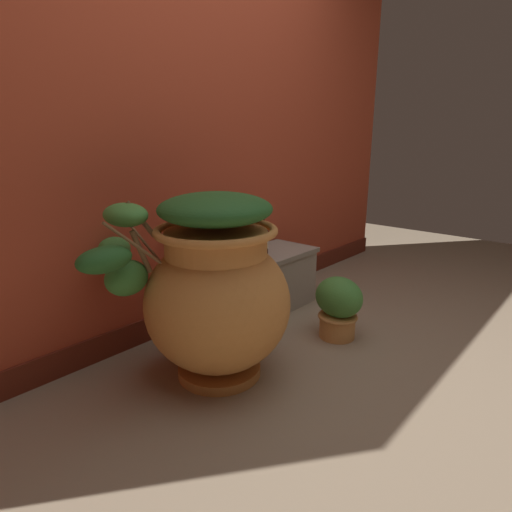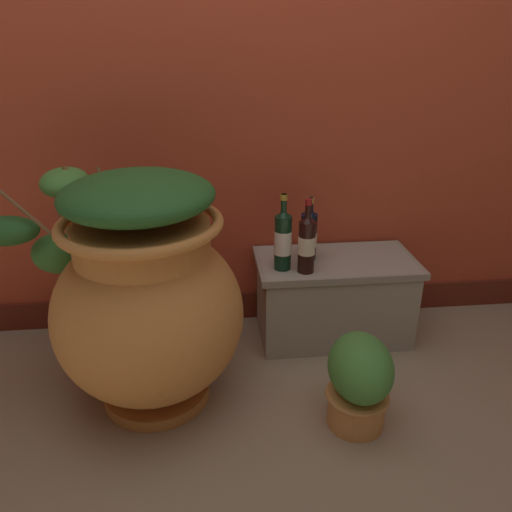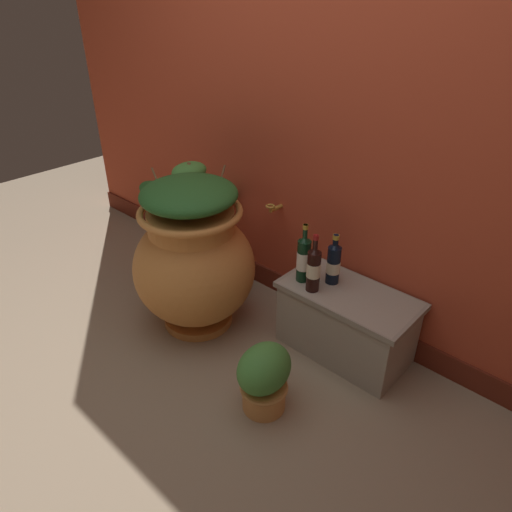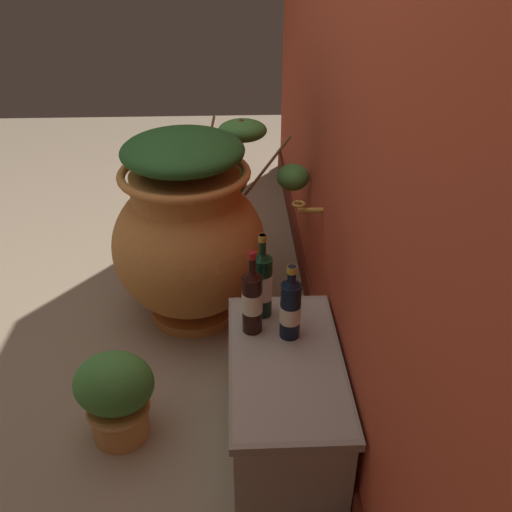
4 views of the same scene
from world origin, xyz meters
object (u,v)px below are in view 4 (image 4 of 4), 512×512
(terracotta_urn, at_px, (191,230))
(wine_bottle_middle, at_px, (252,299))
(potted_shrub, at_px, (116,395))
(wine_bottle_right, at_px, (291,306))
(wine_bottle_left, at_px, (262,282))

(terracotta_urn, distance_m, wine_bottle_middle, 0.69)
(wine_bottle_middle, bearing_deg, potted_shrub, -78.12)
(potted_shrub, bearing_deg, wine_bottle_middle, 101.88)
(wine_bottle_middle, relative_size, wine_bottle_right, 1.13)
(terracotta_urn, bearing_deg, wine_bottle_middle, 21.39)
(terracotta_urn, bearing_deg, wine_bottle_right, 29.32)
(terracotta_urn, relative_size, wine_bottle_right, 3.33)
(wine_bottle_left, bearing_deg, potted_shrub, -69.58)
(terracotta_urn, distance_m, potted_shrub, 0.81)
(terracotta_urn, relative_size, wine_bottle_left, 2.86)
(wine_bottle_left, xyz_separation_m, potted_shrub, (0.19, -0.52, -0.33))
(wine_bottle_middle, height_order, potted_shrub, wine_bottle_middle)
(wine_bottle_left, relative_size, wine_bottle_middle, 1.03)
(wine_bottle_middle, xyz_separation_m, potted_shrub, (0.10, -0.48, -0.33))
(wine_bottle_left, distance_m, wine_bottle_right, 0.16)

